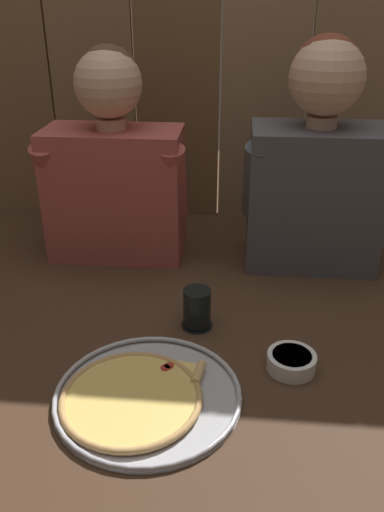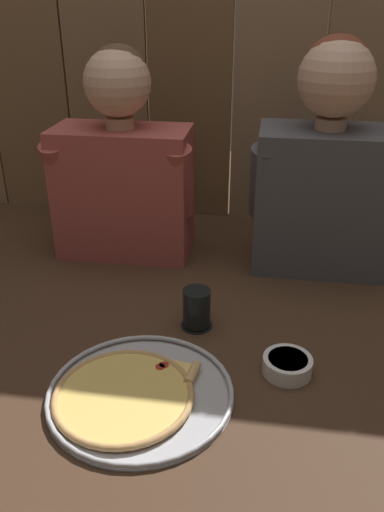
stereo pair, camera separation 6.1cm
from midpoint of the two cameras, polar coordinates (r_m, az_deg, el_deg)
The scene contains 7 objects.
ground_plane at distance 1.19m, azimuth -0.67°, elevation -10.02°, with size 3.20×3.20×0.00m, color #422B1C.
pizza_tray at distance 1.07m, azimuth -7.22°, elevation -14.85°, with size 0.37×0.37×0.03m.
drinking_glass at distance 1.24m, azimuth -0.89°, elevation -5.76°, with size 0.08×0.08×0.10m.
dipping_bowl at distance 1.14m, azimuth 9.21°, elevation -11.21°, with size 0.10×0.10×0.04m.
diner_left at distance 1.52m, azimuth -9.67°, elevation 9.65°, with size 0.42×0.21×0.59m.
diner_right at distance 1.48m, azimuth 12.28°, elevation 9.66°, with size 0.40×0.22×0.62m.
wooden_backdrop_wall at distance 1.73m, azimuth 2.17°, elevation 24.80°, with size 2.19×0.03×1.30m.
Camera 1 is at (0.07, -0.95, 0.72)m, focal length 36.80 mm.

